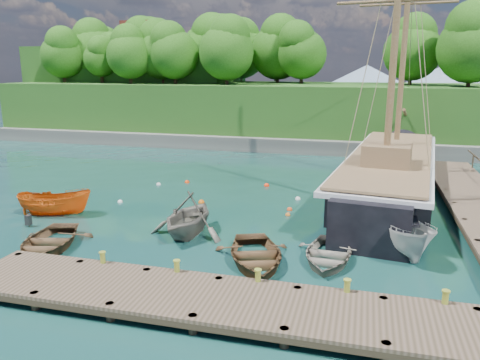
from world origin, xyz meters
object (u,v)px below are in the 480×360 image
object	(u,v)px
rowboat_0	(48,249)
motorboat_orange	(56,215)
rowboat_2	(255,263)
schooner	(390,178)
rowboat_1	(188,235)
cabin_boat_white	(400,251)
rowboat_3	(327,261)

from	to	relation	value
rowboat_0	motorboat_orange	world-z (taller)	motorboat_orange
rowboat_2	schooner	xyz separation A→B (m)	(5.66, 12.21, 1.11)
rowboat_0	rowboat_2	bearing A→B (deg)	-9.08
rowboat_0	rowboat_1	bearing A→B (deg)	16.83
rowboat_1	motorboat_orange	world-z (taller)	rowboat_1
cabin_boat_white	schooner	bearing A→B (deg)	72.57
rowboat_0	schooner	bearing A→B (deg)	26.91
rowboat_0	rowboat_1	distance (m)	6.24
rowboat_2	motorboat_orange	distance (m)	12.33
rowboat_1	schooner	bearing A→B (deg)	49.95
rowboat_1	rowboat_3	bearing A→B (deg)	-8.04
rowboat_1	rowboat_3	world-z (taller)	rowboat_1
rowboat_1	cabin_boat_white	xyz separation A→B (m)	(9.61, 0.47, 0.00)
rowboat_0	motorboat_orange	bearing A→B (deg)	107.86
rowboat_3	schooner	size ratio (longest dim) A/B	0.15
rowboat_1	cabin_boat_white	distance (m)	9.62
rowboat_3	schooner	bearing A→B (deg)	77.72
schooner	rowboat_1	bearing A→B (deg)	-126.85
rowboat_2	schooner	distance (m)	13.50
rowboat_0	rowboat_2	size ratio (longest dim) A/B	0.98
motorboat_orange	rowboat_0	bearing A→B (deg)	-164.41
rowboat_0	rowboat_3	xyz separation A→B (m)	(11.99, 1.84, 0.00)
cabin_boat_white	schooner	size ratio (longest dim) A/B	0.18
cabin_boat_white	schooner	xyz separation A→B (m)	(-0.12, 9.36, 1.11)
schooner	rowboat_0	bearing A→B (deg)	-131.44
rowboat_2	motorboat_orange	bearing A→B (deg)	144.15
rowboat_1	rowboat_2	world-z (taller)	rowboat_1
rowboat_0	rowboat_3	distance (m)	12.13
rowboat_1	schooner	size ratio (longest dim) A/B	0.15
rowboat_3	schooner	world-z (taller)	schooner
motorboat_orange	schooner	world-z (taller)	schooner
rowboat_0	motorboat_orange	xyz separation A→B (m)	(-2.70, 4.25, 0.00)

